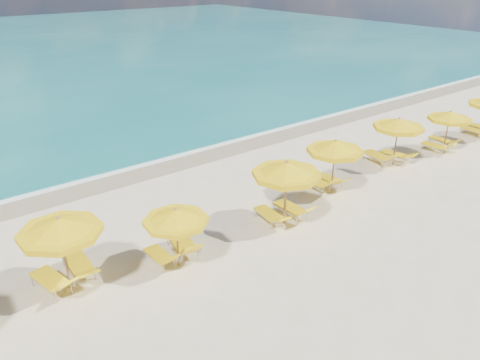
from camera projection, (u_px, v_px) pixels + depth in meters
ground_plane at (264, 221)px, 17.87m from camera, size 120.00×120.00×0.00m
wet_sand_band at (167, 163)px, 23.19m from camera, size 120.00×2.60×0.01m
foam_line at (159, 158)px, 23.76m from camera, size 120.00×1.20×0.03m
whitecap_far at (152, 81)px, 39.55m from camera, size 18.00×0.30×0.05m
umbrella_2 at (59, 228)px, 13.34m from camera, size 3.12×3.12×2.47m
umbrella_3 at (176, 217)px, 14.51m from camera, size 2.61×2.61×2.12m
umbrella_4 at (286, 170)px, 16.85m from camera, size 2.70×2.70×2.57m
umbrella_5 at (335, 148)px, 19.35m from camera, size 2.59×2.59×2.40m
umbrella_6 at (399, 124)px, 22.12m from camera, size 3.01×3.01×2.41m
umbrella_7 at (450, 116)px, 23.92m from camera, size 2.59×2.59×2.19m
lounger_2_left at (52, 284)px, 13.99m from camera, size 1.00×1.95×0.87m
lounger_2_right at (79, 267)px, 14.76m from camera, size 0.74×2.06×0.76m
lounger_3_left at (160, 259)px, 15.26m from camera, size 0.58×1.57×0.77m
lounger_3_right at (183, 247)px, 15.81m from camera, size 1.01×2.04×0.94m
lounger_4_left at (269, 217)px, 17.76m from camera, size 0.75×1.80×0.66m
lounger_4_right at (291, 212)px, 18.11m from camera, size 0.64×1.82×0.84m
lounger_5_left at (315, 185)px, 20.32m from camera, size 0.66×1.87×0.86m
lounger_5_right at (329, 182)px, 20.67m from camera, size 0.58×1.70×0.71m
lounger_6_left at (378, 159)px, 23.01m from camera, size 0.92×2.01×0.87m
lounger_6_right at (395, 157)px, 23.36m from camera, size 0.87×1.82×0.63m
lounger_7_left at (435, 148)px, 24.44m from camera, size 0.76×1.73×0.73m
lounger_7_right at (442, 142)px, 25.21m from camera, size 0.71×1.78×0.72m
lounger_8_left at (473, 132)px, 26.74m from camera, size 0.67×1.72×0.74m
lounger_8_right at (478, 129)px, 27.24m from camera, size 0.76×1.91×0.73m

